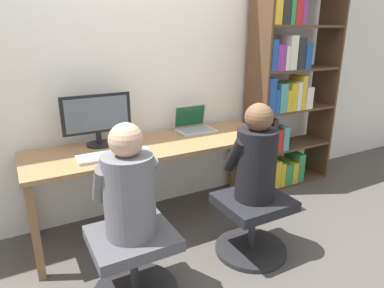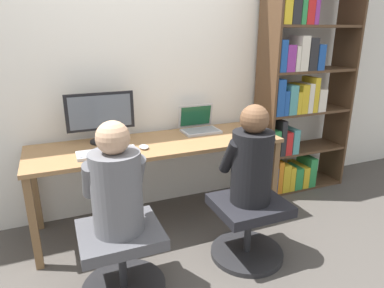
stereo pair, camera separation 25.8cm
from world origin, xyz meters
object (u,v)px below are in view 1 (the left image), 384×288
(person_at_monitor, at_px, (129,188))
(person_at_laptop, at_px, (256,158))
(office_chair_right, at_px, (252,222))
(laptop, at_px, (194,126))
(office_chair_left, at_px, (134,261))
(keyboard, at_px, (108,156))
(bookshelf, at_px, (285,97))
(desktop_monitor, at_px, (97,119))

(person_at_monitor, relative_size, person_at_laptop, 0.98)
(office_chair_right, bearing_deg, laptop, 90.69)
(office_chair_left, bearing_deg, office_chair_right, 0.94)
(laptop, relative_size, person_at_monitor, 0.48)
(office_chair_left, bearing_deg, keyboard, 85.87)
(office_chair_left, xyz_separation_m, bookshelf, (1.86, 0.81, 0.68))
(office_chair_right, bearing_deg, person_at_monitor, -179.37)
(desktop_monitor, xyz_separation_m, office_chair_right, (0.83, -0.85, -0.67))
(laptop, bearing_deg, office_chair_left, -135.68)
(laptop, relative_size, office_chair_left, 0.61)
(desktop_monitor, relative_size, person_at_monitor, 0.79)
(keyboard, bearing_deg, person_at_laptop, -33.06)
(keyboard, xyz_separation_m, office_chair_right, (0.85, -0.56, -0.47))
(office_chair_left, relative_size, person_at_laptop, 0.78)
(office_chair_left, bearing_deg, laptop, 44.32)
(person_at_monitor, distance_m, person_at_laptop, 0.89)
(desktop_monitor, xyz_separation_m, bookshelf, (1.80, -0.06, 0.02))
(keyboard, bearing_deg, office_chair_right, -33.28)
(keyboard, height_order, bookshelf, bookshelf)
(office_chair_left, height_order, person_at_monitor, person_at_monitor)
(office_chair_right, distance_m, person_at_monitor, 1.01)
(keyboard, xyz_separation_m, bookshelf, (1.82, 0.24, 0.21))
(person_at_monitor, height_order, person_at_laptop, person_at_laptop)
(laptop, bearing_deg, keyboard, -161.07)
(office_chair_right, xyz_separation_m, person_at_monitor, (-0.89, -0.01, 0.48))
(person_at_monitor, bearing_deg, laptop, 44.17)
(laptop, xyz_separation_m, keyboard, (-0.84, -0.29, -0.03))
(laptop, xyz_separation_m, person_at_monitor, (-0.88, -0.85, -0.03))
(desktop_monitor, height_order, office_chair_left, desktop_monitor)
(office_chair_left, bearing_deg, person_at_laptop, 1.25)
(desktop_monitor, relative_size, office_chair_left, 1.00)
(desktop_monitor, xyz_separation_m, laptop, (0.82, -0.01, -0.16))
(office_chair_right, xyz_separation_m, person_at_laptop, (0.00, 0.00, 0.49))
(desktop_monitor, height_order, keyboard, desktop_monitor)
(keyboard, bearing_deg, laptop, 18.93)
(keyboard, xyz_separation_m, office_chair_left, (-0.04, -0.57, -0.47))
(desktop_monitor, xyz_separation_m, person_at_laptop, (0.83, -0.84, -0.18))
(person_at_monitor, distance_m, bookshelf, 2.03)
(office_chair_right, bearing_deg, person_at_laptop, 90.00)
(office_chair_left, relative_size, bookshelf, 0.26)
(laptop, bearing_deg, person_at_laptop, -89.31)
(office_chair_right, relative_size, bookshelf, 0.26)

